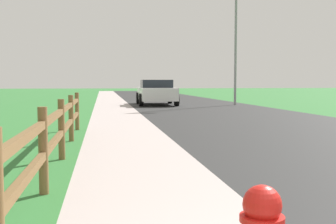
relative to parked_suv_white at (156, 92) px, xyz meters
name	(u,v)px	position (x,y,z in m)	size (l,w,h in m)	color
ground_plane	(128,103)	(-1.53, 2.22, -0.74)	(120.00, 120.00, 0.00)	#327334
road_asphalt	(177,101)	(1.97, 4.22, -0.73)	(7.00, 66.00, 0.01)	#2A2A2A
curb_concrete	(80,102)	(-4.53, 4.22, -0.73)	(6.00, 66.00, 0.01)	#B5A7A2
grass_verge	(57,102)	(-6.03, 4.22, -0.73)	(5.00, 66.00, 0.00)	#327334
rail_fence	(54,133)	(-3.78, -17.65, -0.14)	(0.11, 11.04, 1.03)	brown
parked_suv_white	(156,92)	(0.00, 0.00, 0.00)	(2.26, 4.50, 1.44)	white
street_lamp	(237,30)	(4.52, -0.94, 3.53)	(1.17, 0.20, 7.29)	gray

